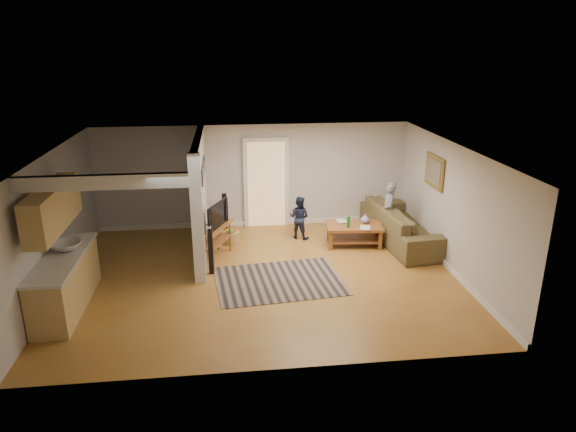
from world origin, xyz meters
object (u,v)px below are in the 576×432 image
object	(u,v)px
tv_console	(214,230)
child	(386,240)
toddler	(299,238)
toy_basket	(231,237)
speaker_right	(225,215)
coffee_table	(355,229)
sofa	(402,241)
speaker_left	(211,252)

from	to	relation	value
tv_console	child	xyz separation A→B (m)	(3.90, 0.59, -0.65)
tv_console	toddler	distance (m)	2.26
toy_basket	child	size ratio (longest dim) A/B	0.29
toy_basket	child	world-z (taller)	child
speaker_right	toy_basket	world-z (taller)	speaker_right
tv_console	toy_basket	size ratio (longest dim) A/B	2.97
coffee_table	toddler	size ratio (longest dim) A/B	1.29
coffee_table	child	bearing A→B (deg)	12.05
toy_basket	toddler	distance (m)	1.59
coffee_table	toy_basket	distance (m)	2.80
coffee_table	toy_basket	xyz separation A→B (m)	(-2.75, 0.44, -0.22)
coffee_table	speaker_right	bearing A→B (deg)	161.94
tv_console	coffee_table	bearing A→B (deg)	31.38
coffee_table	child	xyz separation A→B (m)	(0.80, 0.17, -0.38)
toy_basket	toddler	world-z (taller)	toddler
speaker_right	toy_basket	distance (m)	0.63
speaker_right	toddler	xyz separation A→B (m)	(1.71, -0.36, -0.51)
coffee_table	tv_console	bearing A→B (deg)	-172.25
coffee_table	toy_basket	world-z (taller)	coffee_table
sofa	child	size ratio (longest dim) A/B	2.02
toy_basket	sofa	bearing A→B (deg)	-5.35
sofa	tv_console	bearing A→B (deg)	91.69
sofa	tv_console	distance (m)	4.32
speaker_right	child	world-z (taller)	speaker_right
tv_console	speaker_left	distance (m)	0.74
coffee_table	toddler	distance (m)	1.36
sofa	coffee_table	xyz separation A→B (m)	(-1.15, -0.07, 0.38)
toddler	sofa	bearing A→B (deg)	-161.70
sofa	tv_console	size ratio (longest dim) A/B	2.31
sofa	toy_basket	bearing A→B (deg)	79.68
speaker_left	speaker_right	bearing A→B (deg)	88.24
speaker_left	tv_console	bearing A→B (deg)	91.02
sofa	toddler	distance (m)	2.38
speaker_right	sofa	bearing A→B (deg)	-21.01
tv_console	child	size ratio (longest dim) A/B	0.87
tv_console	speaker_right	world-z (taller)	speaker_right
tv_console	child	world-z (taller)	tv_console
sofa	coffee_table	distance (m)	1.21
sofa	toy_basket	size ratio (longest dim) A/B	6.88
sofa	speaker_right	world-z (taller)	speaker_right
speaker_right	toddler	size ratio (longest dim) A/B	1.02
speaker_left	toy_basket	world-z (taller)	speaker_left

